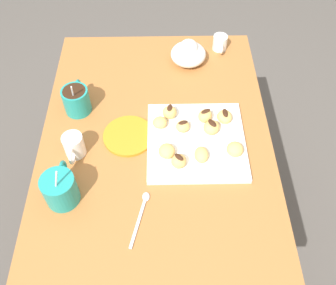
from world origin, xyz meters
The scene contains 26 objects.
ground_plane centered at (0.00, 0.00, 0.00)m, with size 8.00×8.00×0.00m, color #514C47.
dining_table centered at (0.00, 0.00, 0.58)m, with size 1.08×0.70×0.72m.
pastry_plate_square centered at (0.02, -0.12, 0.73)m, with size 0.29×0.29×0.02m, color white.
coffee_mug_teal_left centered at (-0.16, 0.25, 0.77)m, with size 0.13×0.09×0.14m.
coffee_mug_teal_right centered at (0.16, 0.25, 0.77)m, with size 0.12×0.08×0.13m.
cream_pitcher_white centered at (-0.01, 0.24, 0.76)m, with size 0.10×0.06×0.07m.
ice_cream_bowl centered at (0.39, -0.12, 0.76)m, with size 0.12×0.12×0.09m.
chocolate_sauce_pitcher centered at (0.46, -0.24, 0.75)m, with size 0.09×0.05×0.06m.
saucer_orange_left centered at (0.05, 0.08, 0.73)m, with size 0.16×0.16×0.01m, color orange.
loose_spoon_near_saucer centered at (-0.21, 0.04, 0.72)m, with size 0.16×0.05×0.01m.
beignet_0 centered at (-0.03, -0.03, 0.76)m, with size 0.05×0.05×0.04m, color #E5B260.
beignet_1 centered at (-0.05, -0.13, 0.75)m, with size 0.04×0.05×0.03m, color #E5B260.
beignet_2 centered at (0.08, -0.01, 0.75)m, with size 0.04×0.04×0.03m, color #E5B260.
beignet_3 centered at (0.10, -0.15, 0.76)m, with size 0.05×0.04×0.04m, color #E5B260.
chocolate_drizzle_3 centered at (0.10, -0.15, 0.78)m, with size 0.03×0.01×0.01m, color #381E11.
beignet_4 centered at (-0.07, -0.07, 0.76)m, with size 0.04×0.04×0.04m, color #E5B260.
chocolate_drizzle_4 centered at (-0.07, -0.07, 0.78)m, with size 0.03×0.02×0.01m, color #381E11.
beignet_5 centered at (-0.03, -0.23, 0.76)m, with size 0.05×0.05×0.04m, color #E5B260.
beignet_6 centered at (0.11, -0.04, 0.76)m, with size 0.04×0.04×0.04m, color #E5B260.
chocolate_drizzle_6 centered at (0.11, -0.04, 0.78)m, with size 0.03×0.02×0.01m, color #381E11.
beignet_7 centered at (0.05, -0.17, 0.76)m, with size 0.05×0.05×0.04m, color #E5B260.
chocolate_drizzle_7 centered at (0.05, -0.17, 0.78)m, with size 0.03×0.02×0.01m, color #381E11.
beignet_8 centered at (0.10, -0.21, 0.75)m, with size 0.05×0.05×0.03m, color #E5B260.
chocolate_drizzle_8 centered at (0.10, -0.21, 0.77)m, with size 0.04×0.02×0.01m, color #381E11.
beignet_9 centered at (0.06, -0.08, 0.75)m, with size 0.04×0.04×0.03m, color #E5B260.
chocolate_drizzle_9 centered at (0.06, -0.08, 0.77)m, with size 0.03×0.01×0.01m, color #381E11.
Camera 1 is at (-0.66, -0.02, 1.63)m, focal length 40.18 mm.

